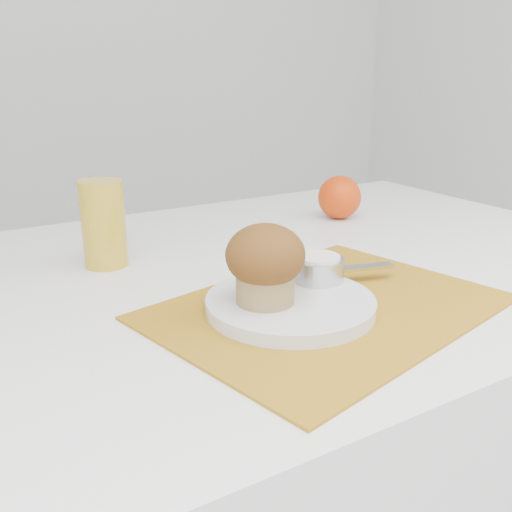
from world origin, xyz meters
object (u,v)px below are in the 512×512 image
orange (339,197)px  muffin (265,262)px  table (271,467)px  plate (290,304)px  juice_glass (104,224)px

orange → muffin: (-0.37, -0.32, 0.03)m
table → orange: size_ratio=14.36×
plate → orange: 0.47m
plate → juice_glass: juice_glass is taller
plate → juice_glass: 0.32m
plate → orange: orange is taller
orange → plate: bearing=-136.0°
orange → muffin: 0.49m
plate → muffin: (-0.03, 0.01, 0.06)m
orange → juice_glass: 0.48m
muffin → plate: bearing=-10.2°
table → orange: bearing=31.9°
juice_glass → table: bearing=-28.4°
table → juice_glass: size_ratio=9.34×
juice_glass → muffin: size_ratio=1.36×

